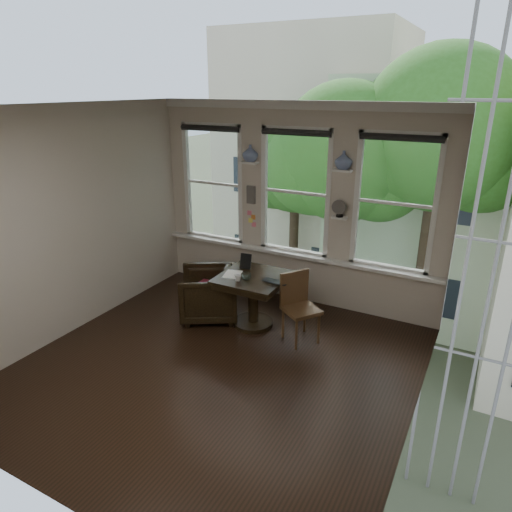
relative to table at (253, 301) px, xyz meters
The scene contains 25 objects.
ground 1.17m from the table, 84.08° to the right, with size 4.50×4.50×0.00m, color black.
ceiling 2.85m from the table, 84.08° to the right, with size 4.50×4.50×0.00m, color silver.
wall_back 1.61m from the table, 84.30° to the left, with size 4.50×4.50×0.00m, color beige.
wall_front 3.54m from the table, 88.05° to the right, with size 4.50×4.50×0.00m, color beige.
wall_left 2.65m from the table, 152.68° to the right, with size 4.50×4.50×0.00m, color beige.
wall_right 2.84m from the table, 25.02° to the right, with size 4.50×4.50×0.00m, color beige.
window_left 2.20m from the table, 139.35° to the left, with size 1.10×0.12×1.90m, color white, non-canonical shape.
window_center 1.76m from the table, 84.30° to the left, with size 1.10×0.12×1.90m, color white, non-canonical shape.
window_right 2.35m from the table, 36.24° to the left, with size 1.10×0.12×1.90m, color white, non-canonical shape.
shelf_left 2.11m from the table, 120.26° to the left, with size 0.26×0.16×0.03m, color white.
shelf_right 2.19m from the table, 51.27° to the left, with size 0.26×0.16×0.03m, color white.
intercom 1.74m from the table, 119.56° to the left, with size 0.14×0.06×0.28m, color #59544F.
sticky_notes 1.52m from the table, 119.45° to the left, with size 0.16×0.01×0.24m, color pink, non-canonical shape.
desk_fan 1.76m from the table, 50.73° to the left, with size 0.20×0.20×0.24m, color #59544F, non-canonical shape.
vase_left 2.22m from the table, 120.26° to the left, with size 0.24×0.24×0.25m, color silver.
vase_right 2.30m from the table, 51.27° to the left, with size 0.24×0.24×0.25m, color silver.
table is the anchor object (origin of this frame).
armchair_left 0.69m from the table, behind, with size 0.79×0.81×0.74m, color black.
cushion_red 0.69m from the table, behind, with size 0.45×0.45×0.06m, color maroon.
side_chair_right 0.76m from the table, ahead, with size 0.42×0.42×0.92m, color #422E17, non-canonical shape.
laptop 0.55m from the table, 18.59° to the right, with size 0.35×0.22×0.03m, color black.
mug 0.49m from the table, 113.15° to the right, with size 0.09×0.09×0.09m, color white.
drinking_glass 0.45m from the table, 95.43° to the right, with size 0.12×0.12×0.10m, color white.
tablet 0.57m from the table, 138.87° to the left, with size 0.16×0.02×0.22m, color black.
papers 0.48m from the table, 163.97° to the right, with size 0.22×0.30×0.00m, color silver.
Camera 1 is at (2.62, -3.94, 3.19)m, focal length 32.00 mm.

